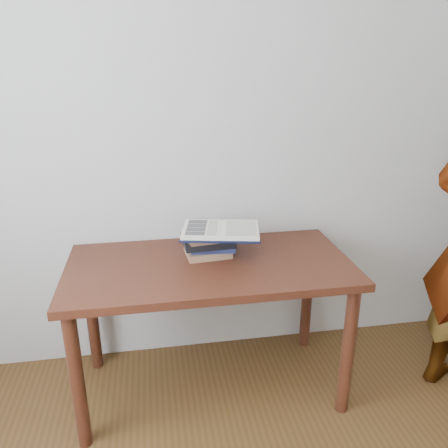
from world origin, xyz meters
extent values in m
cube|color=#B3B0A9|center=(0.00, 1.75, 1.30)|extent=(3.50, 0.04, 2.60)
cube|color=#462011|center=(-0.05, 1.38, 0.69)|extent=(1.32, 0.66, 0.04)
cylinder|color=#462011|center=(-0.65, 1.11, 0.34)|extent=(0.06, 0.06, 0.67)
cylinder|color=#462011|center=(0.55, 1.11, 0.34)|extent=(0.06, 0.06, 0.67)
cylinder|color=#462011|center=(-0.65, 1.65, 0.34)|extent=(0.06, 0.06, 0.67)
cylinder|color=#462011|center=(0.55, 1.65, 0.34)|extent=(0.06, 0.06, 0.67)
cube|color=#8B6247|center=(-0.05, 1.47, 0.72)|extent=(0.22, 0.18, 0.03)
cube|color=#1A254F|center=(-0.02, 1.47, 0.75)|extent=(0.22, 0.17, 0.03)
cube|color=black|center=(-0.05, 1.47, 0.78)|extent=(0.25, 0.20, 0.03)
cube|color=#8B6247|center=(-0.05, 1.46, 0.81)|extent=(0.23, 0.19, 0.03)
cube|color=black|center=(0.01, 1.44, 0.83)|extent=(0.41, 0.32, 0.01)
cube|color=beige|center=(-0.08, 1.46, 0.85)|extent=(0.22, 0.27, 0.02)
cube|color=beige|center=(0.10, 1.42, 0.85)|extent=(0.22, 0.27, 0.02)
cylinder|color=beige|center=(0.01, 1.44, 0.85)|extent=(0.06, 0.24, 0.01)
cube|color=black|center=(-0.09, 1.54, 0.86)|extent=(0.10, 0.06, 0.00)
cube|color=black|center=(-0.10, 1.49, 0.86)|extent=(0.10, 0.06, 0.00)
cube|color=black|center=(-0.11, 1.44, 0.86)|extent=(0.10, 0.06, 0.00)
cube|color=black|center=(-0.12, 1.39, 0.86)|extent=(0.10, 0.06, 0.00)
cube|color=beige|center=(-0.03, 1.45, 0.86)|extent=(0.08, 0.20, 0.00)
cube|color=beige|center=(0.10, 1.42, 0.86)|extent=(0.18, 0.23, 0.00)
camera|label=1|loc=(-0.30, -0.45, 1.58)|focal=35.00mm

